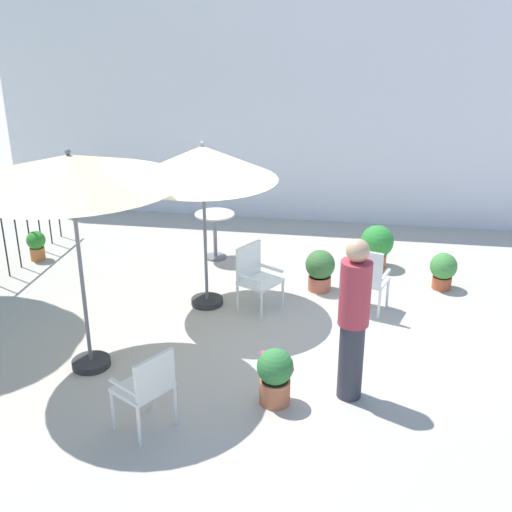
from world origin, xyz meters
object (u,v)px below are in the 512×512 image
Objects in this scene: patio_chair_0 at (147,385)px; potted_plant_0 at (377,244)px; potted_plant_4 at (443,269)px; cafe_table_0 at (215,228)px; patio_chair_1 at (367,276)px; patio_chair_2 at (255,274)px; potted_plant_3 at (320,269)px; potted_plant_1 at (36,244)px; potted_plant_5 at (275,375)px; patio_umbrella_1 at (203,164)px; patio_umbrella_0 at (70,171)px; standing_person at (353,318)px.

patio_chair_0 is 1.28× the size of potted_plant_0.
cafe_table_0 is at bearing 170.07° from potted_plant_4.
patio_chair_1 reaches higher than patio_chair_2.
potted_plant_3 is (1.76, -0.96, -0.20)m from cafe_table_0.
potted_plant_0 is (2.22, 4.54, -0.14)m from patio_chair_0.
patio_chair_2 is 3.95m from potted_plant_1.
potted_plant_0 reaches higher than potted_plant_5.
patio_chair_0 is at bearing -149.87° from potted_plant_5.
cafe_table_0 is at bearing 111.39° from potted_plant_5.
potted_plant_4 is (3.52, -0.62, -0.23)m from cafe_table_0.
patio_umbrella_1 reaches higher than patio_chair_1.
patio_umbrella_1 is 2.35m from potted_plant_3.
patio_umbrella_1 is at bearing 120.02° from potted_plant_5.
potted_plant_4 is at bearing 34.10° from patio_umbrella_0.
patio_chair_1 is 1.48m from potted_plant_4.
potted_plant_4 is at bearing 10.94° from potted_plant_3.
patio_chair_2 is at bearing -17.05° from potted_plant_1.
patio_umbrella_0 reaches higher than potted_plant_4.
potted_plant_1 is at bearing -169.13° from cafe_table_0.
potted_plant_5 is (-2.02, -3.21, 0.04)m from potted_plant_4.
patio_chair_0 is at bearing -125.13° from patio_chair_1.
patio_umbrella_1 is at bearing -177.05° from patio_chair_1.
patio_chair_1 is 0.91m from potted_plant_3.
patio_umbrella_1 is 2.62× the size of patio_chair_0.
patio_umbrella_0 is 4.16× the size of potted_plant_3.
potted_plant_0 is 1.40× the size of potted_plant_1.
cafe_table_0 is 1.22× the size of potted_plant_5.
potted_plant_0 is 1.30m from potted_plant_3.
patio_chair_2 is 1.67× the size of potted_plant_4.
patio_umbrella_0 is 2.30m from patio_chair_0.
patio_chair_1 is 2.44m from potted_plant_5.
patio_chair_2 is 1.33× the size of potted_plant_0.
potted_plant_4 is (3.26, 1.06, -1.68)m from patio_umbrella_1.
potted_plant_5 is (1.50, -3.82, -0.19)m from cafe_table_0.
potted_plant_0 is at bearing 46.93° from patio_chair_2.
cafe_table_0 is at bearing 94.56° from patio_chair_0.
patio_umbrella_1 is 3.73× the size of potted_plant_3.
cafe_table_0 reaches higher than potted_plant_0.
patio_umbrella_0 reaches higher than patio_chair_0.
standing_person is (0.50, -2.62, 0.60)m from potted_plant_3.
patio_umbrella_0 is 4.15m from potted_plant_1.
potted_plant_1 is 0.78× the size of potted_plant_5.
patio_chair_2 is 1.49× the size of potted_plant_3.
potted_plant_5 is at bearing -75.27° from patio_chair_2.
patio_umbrella_0 reaches higher than potted_plant_0.
potted_plant_4 is at bearing 66.98° from standing_person.
standing_person is at bearing -54.86° from patio_chair_2.
patio_umbrella_0 reaches higher than cafe_table_0.
patio_chair_2 is at bearing -133.07° from potted_plant_0.
potted_plant_3 is (1.40, 3.53, -0.19)m from patio_chair_0.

